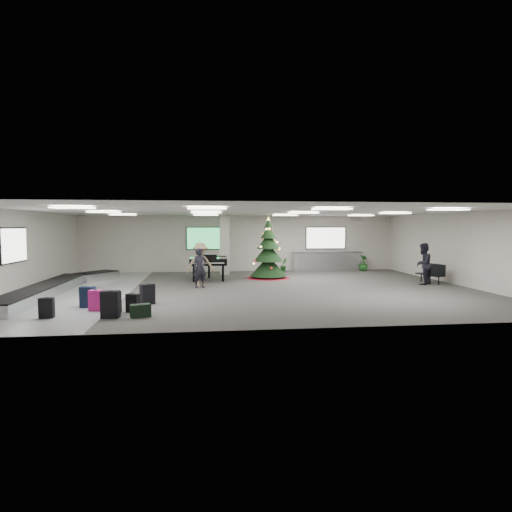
{
  "coord_description": "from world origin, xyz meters",
  "views": [
    {
      "loc": [
        -2.1,
        -17.43,
        2.59
      ],
      "look_at": [
        0.15,
        1.0,
        1.29
      ],
      "focal_mm": 30.0,
      "sensor_mm": 36.0,
      "label": 1
    }
  ],
  "objects": [
    {
      "name": "suitcase_3",
      "position": [
        -3.98,
        -3.08,
        0.34
      ],
      "size": [
        0.51,
        0.45,
        0.7
      ],
      "rotation": [
        0.0,
        0.0,
        0.56
      ],
      "color": "black",
      "rests_on": "ground"
    },
    {
      "name": "suitcase_8",
      "position": [
        -5.89,
        -3.09,
        0.3
      ],
      "size": [
        0.46,
        0.37,
        0.62
      ],
      "rotation": [
        0.0,
        0.0,
        0.39
      ],
      "color": "black",
      "rests_on": "ground"
    },
    {
      "name": "traveler_a",
      "position": [
        -2.27,
        0.52,
        0.84
      ],
      "size": [
        0.71,
        0.57,
        1.67
      ],
      "primitive_type": "imported",
      "rotation": [
        0.0,
        0.0,
        0.33
      ],
      "color": "black",
      "rests_on": "ground"
    },
    {
      "name": "ground",
      "position": [
        0.0,
        0.0,
        0.0
      ],
      "size": [
        18.0,
        18.0,
        0.0
      ],
      "primitive_type": "plane",
      "color": "#3B3835",
      "rests_on": "ground"
    },
    {
      "name": "bench",
      "position": [
        8.16,
        0.73,
        0.5
      ],
      "size": [
        0.75,
        1.47,
        0.89
      ],
      "rotation": [
        0.0,
        0.0,
        0.2
      ],
      "color": "black",
      "rests_on": "ground"
    },
    {
      "name": "green_duffel",
      "position": [
        -3.92,
        -5.09,
        0.19
      ],
      "size": [
        0.62,
        0.45,
        0.39
      ],
      "rotation": [
        0.0,
        0.0,
        0.36
      ],
      "color": "black",
      "rests_on": "ground"
    },
    {
      "name": "suitcase_1",
      "position": [
        -4.81,
        -4.36,
        0.32
      ],
      "size": [
        0.46,
        0.33,
        0.66
      ],
      "rotation": [
        0.0,
        0.0,
        -0.29
      ],
      "color": "black",
      "rests_on": "ground"
    },
    {
      "name": "navy_suitcase",
      "position": [
        -5.79,
        -3.44,
        0.34
      ],
      "size": [
        0.47,
        0.32,
        0.69
      ],
      "rotation": [
        0.0,
        0.0,
        -0.17
      ],
      "color": "black",
      "rests_on": "ground"
    },
    {
      "name": "potted_plant_right",
      "position": [
        7.07,
        6.28,
        0.46
      ],
      "size": [
        0.72,
        0.72,
        0.91
      ],
      "primitive_type": "imported",
      "rotation": [
        0.0,
        0.0,
        2.38
      ],
      "color": "#154318",
      "rests_on": "ground"
    },
    {
      "name": "pink_suitcase",
      "position": [
        -5.39,
        -4.02,
        0.32
      ],
      "size": [
        0.43,
        0.28,
        0.66
      ],
      "rotation": [
        0.0,
        0.0,
        -0.11
      ],
      "color": "#CE1A7A",
      "rests_on": "ground"
    },
    {
      "name": "christmas_tree",
      "position": [
        1.07,
        3.51,
        1.05
      ],
      "size": [
        2.16,
        2.16,
        3.07
      ],
      "color": "#650909",
      "rests_on": "ground"
    },
    {
      "name": "service_counter",
      "position": [
        5.0,
        6.65,
        0.55
      ],
      "size": [
        4.05,
        0.65,
        1.08
      ],
      "color": "silver",
      "rests_on": "ground"
    },
    {
      "name": "potted_plant_left",
      "position": [
        2.35,
        6.25,
        0.4
      ],
      "size": [
        0.52,
        0.55,
        0.79
      ],
      "primitive_type": "imported",
      "rotation": [
        0.0,
        0.0,
        1.06
      ],
      "color": "#154318",
      "rests_on": "ground"
    },
    {
      "name": "suitcase_7",
      "position": [
        -4.24,
        -4.38,
        0.28
      ],
      "size": [
        0.44,
        0.35,
        0.58
      ],
      "rotation": [
        0.0,
        0.0,
        -0.44
      ],
      "color": "black",
      "rests_on": "ground"
    },
    {
      "name": "room_envelope",
      "position": [
        -0.38,
        0.67,
        2.33
      ],
      "size": [
        18.02,
        14.02,
        3.21
      ],
      "color": "#AEA99F",
      "rests_on": "ground"
    },
    {
      "name": "traveler_b",
      "position": [
        -2.26,
        1.01,
        0.94
      ],
      "size": [
        1.34,
        0.95,
        1.88
      ],
      "primitive_type": "imported",
      "rotation": [
        0.0,
        0.0,
        0.22
      ],
      "color": "#937B5B",
      "rests_on": "ground"
    },
    {
      "name": "baggage_carousel",
      "position": [
        -7.84,
        -0.08,
        0.21
      ],
      "size": [
        2.28,
        9.71,
        0.43
      ],
      "color": "silver",
      "rests_on": "ground"
    },
    {
      "name": "traveler_bench",
      "position": [
        7.52,
        0.35,
        0.92
      ],
      "size": [
        1.13,
        1.1,
        1.84
      ],
      "primitive_type": "imported",
      "rotation": [
        0.0,
        0.0,
        3.79
      ],
      "color": "black",
      "rests_on": "ground"
    },
    {
      "name": "suitcase_5",
      "position": [
        -6.51,
        -4.93,
        0.29
      ],
      "size": [
        0.39,
        0.22,
        0.6
      ],
      "rotation": [
        0.0,
        0.0,
        0.02
      ],
      "color": "black",
      "rests_on": "ground"
    },
    {
      "name": "grand_piano",
      "position": [
        -1.89,
        3.2,
        0.91
      ],
      "size": [
        1.8,
        2.27,
        1.27
      ],
      "rotation": [
        0.0,
        0.0,
        -0.03
      ],
      "color": "black",
      "rests_on": "ground"
    },
    {
      "name": "suitcase_0",
      "position": [
        -4.74,
        -5.09,
        0.39
      ],
      "size": [
        0.52,
        0.32,
        0.79
      ],
      "rotation": [
        0.0,
        0.0,
        -0.1
      ],
      "color": "black",
      "rests_on": "ground"
    }
  ]
}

